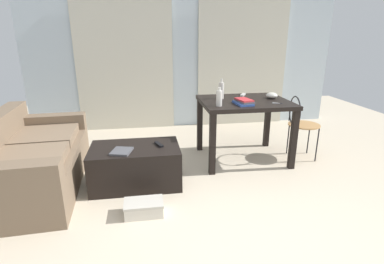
# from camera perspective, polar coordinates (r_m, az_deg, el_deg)

# --- Properties ---
(ground_plane) EXTENTS (8.48, 8.48, 0.00)m
(ground_plane) POSITION_cam_1_polar(r_m,az_deg,el_deg) (3.61, 3.55, -8.20)
(ground_plane) COLOR beige
(wall_back) EXTENTS (5.33, 0.10, 2.47)m
(wall_back) POSITION_cam_1_polar(r_m,az_deg,el_deg) (5.38, -1.37, 14.22)
(wall_back) COLOR silver
(wall_back) RESTS_ON ground
(curtains) EXTENTS (3.64, 0.03, 2.20)m
(curtains) POSITION_cam_1_polar(r_m,az_deg,el_deg) (5.31, -1.23, 12.71)
(curtains) COLOR beige
(curtains) RESTS_ON ground
(couch) EXTENTS (1.01, 1.85, 0.78)m
(couch) POSITION_cam_1_polar(r_m,az_deg,el_deg) (3.67, -28.52, -4.84)
(couch) COLOR brown
(couch) RESTS_ON ground
(coffee_table) EXTENTS (0.96, 0.60, 0.44)m
(coffee_table) POSITION_cam_1_polar(r_m,az_deg,el_deg) (3.39, -10.63, -6.27)
(coffee_table) COLOR black
(coffee_table) RESTS_ON ground
(craft_table) EXTENTS (1.11, 0.91, 0.80)m
(craft_table) POSITION_cam_1_polar(r_m,az_deg,el_deg) (3.92, 9.89, 4.32)
(craft_table) COLOR black
(craft_table) RESTS_ON ground
(wire_chair) EXTENTS (0.41, 0.43, 0.84)m
(wire_chair) POSITION_cam_1_polar(r_m,az_deg,el_deg) (4.18, 19.73, 2.15)
(wire_chair) COLOR #B7844C
(wire_chair) RESTS_ON ground
(bottle_near) EXTENTS (0.07, 0.07, 0.22)m
(bottle_near) POSITION_cam_1_polar(r_m,az_deg,el_deg) (3.52, 5.17, 6.45)
(bottle_near) COLOR beige
(bottle_near) RESTS_ON craft_table
(bottle_far) EXTENTS (0.07, 0.07, 0.26)m
(bottle_far) POSITION_cam_1_polar(r_m,az_deg,el_deg) (3.93, 5.58, 7.87)
(bottle_far) COLOR beige
(bottle_far) RESTS_ON craft_table
(bowl) EXTENTS (0.15, 0.15, 0.08)m
(bowl) POSITION_cam_1_polar(r_m,az_deg,el_deg) (4.08, 14.90, 6.72)
(bowl) COLOR beige
(bowl) RESTS_ON craft_table
(book_stack) EXTENTS (0.21, 0.29, 0.07)m
(book_stack) POSITION_cam_1_polar(r_m,az_deg,el_deg) (3.66, 9.79, 5.68)
(book_stack) COLOR #33519E
(book_stack) RESTS_ON craft_table
(tv_remote_on_table) EXTENTS (0.12, 0.16, 0.02)m
(tv_remote_on_table) POSITION_cam_1_polar(r_m,az_deg,el_deg) (4.19, 9.64, 6.98)
(tv_remote_on_table) COLOR #B7B7B2
(tv_remote_on_table) RESTS_ON craft_table
(scissors) EXTENTS (0.12, 0.09, 0.00)m
(scissors) POSITION_cam_1_polar(r_m,az_deg,el_deg) (3.81, 16.13, 5.27)
(scissors) COLOR #9EA0A5
(scissors) RESTS_ON craft_table
(tv_remote_primary) EXTENTS (0.10, 0.16, 0.02)m
(tv_remote_primary) POSITION_cam_1_polar(r_m,az_deg,el_deg) (3.31, -6.31, -2.35)
(tv_remote_primary) COLOR black
(tv_remote_primary) RESTS_ON coffee_table
(magazine) EXTENTS (0.24, 0.27, 0.02)m
(magazine) POSITION_cam_1_polar(r_m,az_deg,el_deg) (3.18, -13.21, -3.59)
(magazine) COLOR #4C4C51
(magazine) RESTS_ON coffee_table
(shoebox) EXTENTS (0.36, 0.23, 0.13)m
(shoebox) POSITION_cam_1_polar(r_m,az_deg,el_deg) (2.90, -9.13, -14.00)
(shoebox) COLOR beige
(shoebox) RESTS_ON ground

